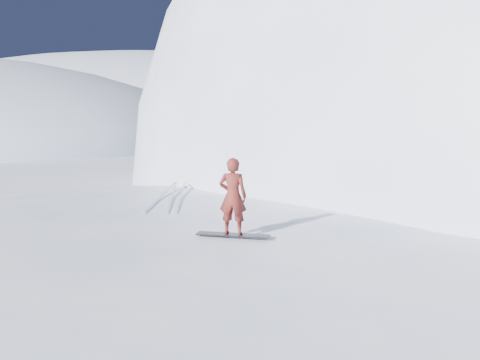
{
  "coord_description": "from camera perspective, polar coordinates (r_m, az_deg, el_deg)",
  "views": [
    {
      "loc": [
        4.27,
        -11.01,
        5.17
      ],
      "look_at": [
        2.3,
        1.33,
        3.5
      ],
      "focal_mm": 40.0,
      "sensor_mm": 36.0,
      "label": 1
    }
  ],
  "objects": [
    {
      "name": "peak_shoulder",
      "position": [
        31.96,
        19.26,
        -2.12
      ],
      "size": [
        28.0,
        24.0,
        18.0
      ],
      "primitive_type": "ellipsoid",
      "color": "white",
      "rests_on": "ground"
    },
    {
      "name": "ground",
      "position": [
        12.89,
        -11.58,
        -16.19
      ],
      "size": [
        400.0,
        400.0,
        0.0
      ],
      "primitive_type": "plane",
      "color": "white",
      "rests_on": "ground"
    },
    {
      "name": "snowboard",
      "position": [
        11.84,
        -0.77,
        -5.86
      ],
      "size": [
        1.65,
        0.4,
        0.03
      ],
      "primitive_type": "cube",
      "rotation": [
        0.0,
        0.0,
        -0.06
      ],
      "color": "black",
      "rests_on": "near_ridge"
    },
    {
      "name": "snowboarder",
      "position": [
        11.67,
        -0.77,
        -1.74
      ],
      "size": [
        0.64,
        0.44,
        1.69
      ],
      "primitive_type": "imported",
      "rotation": [
        0.0,
        0.0,
        3.09
      ],
      "color": "maroon",
      "rests_on": "snowboard"
    },
    {
      "name": "near_ridge",
      "position": [
        15.29,
        -3.94,
        -12.17
      ],
      "size": [
        36.0,
        28.0,
        4.8
      ],
      "primitive_type": "ellipsoid",
      "color": "white",
      "rests_on": "ground"
    },
    {
      "name": "far_ridge_c",
      "position": [
        128.96,
        -11.08,
        5.19
      ],
      "size": [
        140.0,
        90.0,
        36.0
      ],
      "primitive_type": "ellipsoid",
      "color": "white",
      "rests_on": "ground"
    },
    {
      "name": "board_tracks",
      "position": [
        17.35,
        -7.27,
        -1.57
      ],
      "size": [
        1.76,
        5.95,
        0.04
      ],
      "color": "silver",
      "rests_on": "ground"
    },
    {
      "name": "wind_bumps",
      "position": [
        14.92,
        -10.71,
        -12.8
      ],
      "size": [
        16.0,
        14.4,
        1.0
      ],
      "color": "white",
      "rests_on": "ground"
    }
  ]
}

